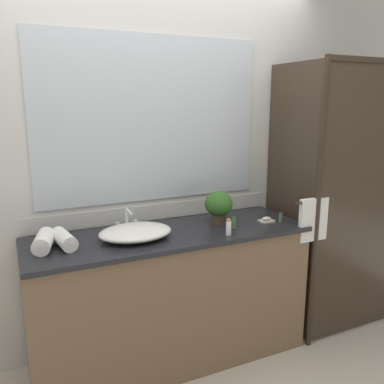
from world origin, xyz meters
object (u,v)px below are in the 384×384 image
(rolled_towel_middle, at_px, (64,239))
(potted_plant, at_px, (219,205))
(sink_basin, at_px, (135,232))
(faucet, at_px, (127,223))
(amenity_bottle_lotion, at_px, (281,217))
(rolled_towel_near_edge, at_px, (44,241))
(soap_dish, at_px, (267,220))
(amenity_bottle_shampoo, at_px, (234,223))
(amenity_bottle_body_wash, at_px, (229,227))

(rolled_towel_middle, bearing_deg, potted_plant, 1.45)
(sink_basin, relative_size, faucet, 2.63)
(amenity_bottle_lotion, bearing_deg, rolled_towel_near_edge, 175.23)
(sink_basin, height_order, soap_dish, sink_basin)
(rolled_towel_near_edge, bearing_deg, potted_plant, 1.27)
(potted_plant, distance_m, amenity_bottle_shampoo, 0.17)
(soap_dish, distance_m, rolled_towel_middle, 1.34)
(rolled_towel_near_edge, bearing_deg, faucet, 15.89)
(rolled_towel_near_edge, bearing_deg, rolled_towel_middle, -0.43)
(potted_plant, height_order, rolled_towel_middle, potted_plant)
(sink_basin, relative_size, rolled_towel_middle, 1.87)
(potted_plant, relative_size, rolled_towel_middle, 0.94)
(soap_dish, bearing_deg, amenity_bottle_body_wash, -160.69)
(faucet, relative_size, soap_dish, 1.70)
(amenity_bottle_shampoo, distance_m, rolled_towel_near_edge, 1.17)
(amenity_bottle_body_wash, relative_size, rolled_towel_middle, 0.43)
(faucet, bearing_deg, amenity_bottle_lotion, -15.34)
(amenity_bottle_shampoo, relative_size, rolled_towel_middle, 0.32)
(rolled_towel_middle, bearing_deg, amenity_bottle_shampoo, -6.10)
(sink_basin, relative_size, soap_dish, 4.47)
(potted_plant, xyz_separation_m, rolled_towel_near_edge, (-1.13, -0.03, -0.08))
(amenity_bottle_lotion, bearing_deg, sink_basin, 174.51)
(soap_dish, bearing_deg, amenity_bottle_lotion, -29.65)
(soap_dish, relative_size, rolled_towel_near_edge, 0.43)
(sink_basin, xyz_separation_m, rolled_towel_middle, (-0.41, 0.03, 0.01))
(sink_basin, distance_m, rolled_towel_near_edge, 0.52)
(rolled_towel_near_edge, bearing_deg, amenity_bottle_body_wash, -11.33)
(sink_basin, relative_size, amenity_bottle_body_wash, 4.32)
(amenity_bottle_body_wash, xyz_separation_m, rolled_towel_middle, (-0.96, 0.21, -0.00))
(potted_plant, xyz_separation_m, soap_dish, (0.32, -0.11, -0.11))
(sink_basin, bearing_deg, amenity_bottle_shampoo, -7.35)
(faucet, bearing_deg, potted_plant, -11.59)
(amenity_bottle_shampoo, bearing_deg, rolled_towel_near_edge, 174.43)
(amenity_bottle_shampoo, bearing_deg, soap_dish, 6.75)
(amenity_bottle_lotion, relative_size, rolled_towel_middle, 0.33)
(faucet, height_order, amenity_bottle_body_wash, faucet)
(sink_basin, distance_m, amenity_bottle_lotion, 1.01)
(soap_dish, height_order, rolled_towel_middle, rolled_towel_middle)
(potted_plant, height_order, amenity_bottle_lotion, potted_plant)
(amenity_bottle_shampoo, bearing_deg, amenity_bottle_body_wash, -134.78)
(sink_basin, height_order, rolled_towel_near_edge, rolled_towel_near_edge)
(amenity_bottle_body_wash, height_order, rolled_towel_middle, amenity_bottle_body_wash)
(potted_plant, distance_m, rolled_towel_middle, 1.02)
(potted_plant, distance_m, rolled_towel_near_edge, 1.13)
(sink_basin, bearing_deg, amenity_bottle_body_wash, -18.58)
(amenity_bottle_shampoo, bearing_deg, rolled_towel_middle, 173.90)
(amenity_bottle_lotion, distance_m, rolled_towel_near_edge, 1.54)
(amenity_bottle_lotion, bearing_deg, soap_dish, 150.35)
(rolled_towel_near_edge, bearing_deg, amenity_bottle_shampoo, -5.57)
(faucet, bearing_deg, amenity_bottle_shampoo, -22.19)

